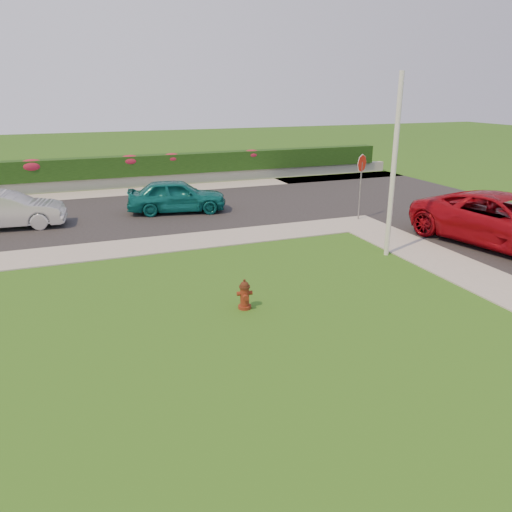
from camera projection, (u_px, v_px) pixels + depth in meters
name	position (u px, v px, depth m)	size (l,w,h in m)	color
ground	(297.00, 365.00, 9.90)	(120.00, 120.00, 0.00)	black
street_far	(42.00, 221.00, 20.59)	(26.00, 8.00, 0.04)	black
sidewalk_far	(4.00, 261.00, 15.83)	(24.00, 2.00, 0.04)	gray
curb_corner	(357.00, 223.00, 20.24)	(2.00, 2.00, 0.04)	gray
sidewalk_beyond	(125.00, 192.00, 26.38)	(34.00, 2.00, 0.04)	gray
retaining_wall	(121.00, 182.00, 27.61)	(34.00, 0.40, 0.60)	gray
hedge	(120.00, 166.00, 27.43)	(32.00, 0.90, 1.10)	black
fire_hydrant	(245.00, 295.00, 12.35)	(0.40, 0.38, 0.77)	#511F0C
suv_red	(505.00, 221.00, 17.03)	(2.94, 6.37, 1.77)	maroon
sedan_teal	(177.00, 196.00, 21.83)	(1.71, 4.25, 1.45)	#0C5D5C
sedan_silver	(6.00, 210.00, 19.31)	(1.50, 4.30, 1.42)	#B1B4B9
utility_pole	(394.00, 168.00, 15.59)	(0.16, 0.16, 5.72)	silver
stop_sign	(361.00, 171.00, 20.22)	(0.65, 0.38, 2.72)	slate
flower_clump_c	(32.00, 166.00, 25.75)	(1.37, 0.88, 0.68)	#A71C36
flower_clump_d	(130.00, 161.00, 27.43)	(1.25, 0.80, 0.62)	#A71C36
flower_clump_e	(172.00, 158.00, 28.22)	(1.16, 0.75, 0.58)	#A71C36
flower_clump_f	(252.00, 155.00, 29.86)	(1.17, 0.75, 0.59)	#A71C36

